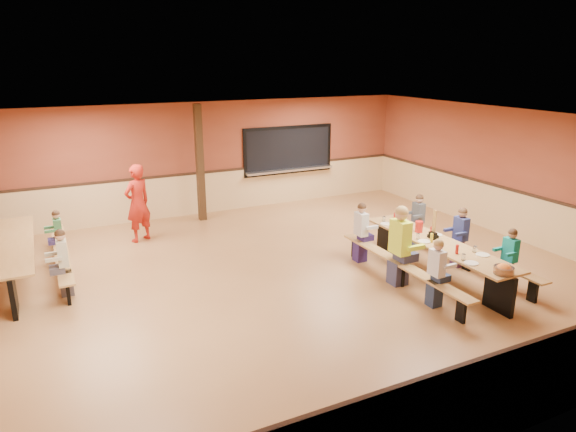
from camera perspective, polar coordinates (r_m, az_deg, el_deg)
name	(u,v)px	position (r m, az deg, el deg)	size (l,w,h in m)	color
ground	(280,280)	(9.94, -0.86, -7.09)	(12.00, 12.00, 0.00)	#916037
room_envelope	(280,246)	(9.67, -0.88, -3.36)	(12.04, 10.04, 3.02)	brown
kitchen_pass_through	(289,152)	(14.89, 0.06, 7.12)	(2.78, 0.28, 1.38)	black
structural_post	(200,163)	(13.38, -9.76, 5.77)	(0.18, 0.18, 3.00)	black
cafeteria_table_main	(436,252)	(10.24, 16.17, -3.87)	(1.91, 3.70, 0.74)	#AA7D43
cafeteria_table_second	(14,254)	(11.07, -28.19, -3.71)	(1.91, 3.70, 0.74)	#AA7D43
seated_child_white_left	(436,274)	(9.07, 16.12, -6.16)	(0.36, 0.29, 1.19)	silver
seated_adult_yellow	(400,246)	(9.72, 12.29, -3.32)	(0.51, 0.42, 1.49)	#DAFF31
seated_child_grey_left	(361,233)	(10.72, 8.09, -1.86)	(0.38, 0.31, 1.24)	silver
seated_child_teal_right	(509,260)	(10.16, 23.36, -4.49)	(0.34, 0.28, 1.15)	#108580
seated_child_navy_right	(460,238)	(10.92, 18.58, -2.30)	(0.38, 0.31, 1.22)	navy
seated_child_char_right	(418,221)	(11.83, 14.22, -0.53)	(0.36, 0.29, 1.19)	#43474C
seated_child_green_sec	(59,238)	(11.51, -24.10, -2.20)	(0.33, 0.27, 1.12)	#3C7F4D
seated_child_tan_sec	(64,263)	(9.93, -23.66, -4.83)	(0.37, 0.30, 1.22)	#BAB594
standing_woman	(138,203)	(12.23, -16.36, 1.38)	(0.66, 0.43, 1.81)	#B22014
punch_pitcher	(419,227)	(10.60, 14.35, -1.15)	(0.16, 0.16, 0.22)	#B41D18
chip_bowl	(504,269)	(9.02, 22.86, -5.49)	(0.32, 0.32, 0.15)	orange
napkin_dispenser	(433,236)	(10.28, 15.79, -2.10)	(0.10, 0.14, 0.13)	black
condiment_mustard	(432,238)	(10.08, 15.67, -2.36)	(0.06, 0.06, 0.17)	yellow
condiment_ketchup	(457,249)	(9.62, 18.27, -3.53)	(0.06, 0.06, 0.17)	#B2140F
table_paddle	(433,231)	(10.31, 15.86, -1.62)	(0.16, 0.16, 0.56)	black
place_settings	(438,239)	(10.15, 16.29, -2.45)	(0.65, 3.30, 0.11)	beige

